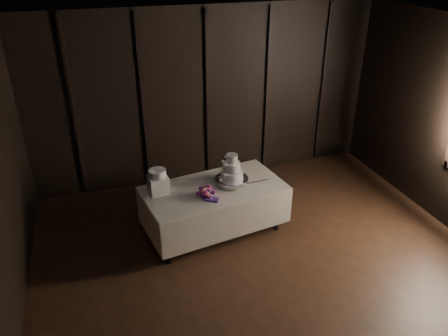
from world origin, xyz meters
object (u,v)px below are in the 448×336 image
at_px(wedding_cake, 230,170).
at_px(box_pedestal, 158,184).
at_px(display_table, 214,208).
at_px(small_cake, 157,173).
at_px(bouquet, 205,192).
at_px(cake_stand, 232,181).

relative_size(wedding_cake, box_pedestal, 1.46).
distance_m(display_table, box_pedestal, 0.91).
bearing_deg(small_cake, box_pedestal, 0.00).
distance_m(wedding_cake, bouquet, 0.51).
relative_size(display_table, box_pedestal, 8.19).
distance_m(display_table, cake_stand, 0.48).
xyz_separation_m(display_table, bouquet, (-0.18, -0.20, 0.41)).
distance_m(box_pedestal, small_cake, 0.17).
relative_size(cake_stand, box_pedestal, 1.86).
bearing_deg(bouquet, cake_stand, 26.25).
bearing_deg(display_table, wedding_cake, -6.47).
distance_m(cake_stand, small_cake, 1.08).
height_order(cake_stand, small_cake, small_cake).
height_order(display_table, small_cake, small_cake).
xyz_separation_m(cake_stand, box_pedestal, (-1.05, 0.08, 0.08)).
bearing_deg(bouquet, wedding_cake, 26.02).
relative_size(display_table, bouquet, 5.27).
relative_size(cake_stand, small_cake, 2.01).
bearing_deg(cake_stand, wedding_cake, -150.26).
distance_m(bouquet, small_cake, 0.70).
xyz_separation_m(bouquet, box_pedestal, (-0.59, 0.31, 0.06)).
relative_size(display_table, cake_stand, 4.40).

